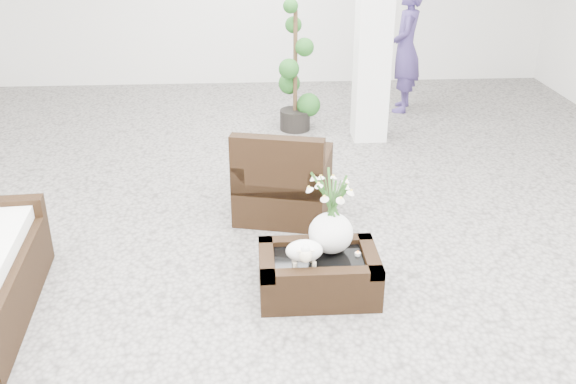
{
  "coord_description": "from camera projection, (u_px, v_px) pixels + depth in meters",
  "views": [
    {
      "loc": [
        -0.3,
        -4.78,
        2.81
      ],
      "look_at": [
        0.0,
        -0.1,
        0.62
      ],
      "focal_mm": 39.99,
      "sensor_mm": 36.0,
      "label": 1
    }
  ],
  "objects": [
    {
      "name": "ground",
      "position": [
        287.0,
        252.0,
        5.53
      ],
      "size": [
        11.0,
        11.0,
        0.0
      ],
      "primitive_type": "plane",
      "color": "gray",
      "rests_on": "ground"
    },
    {
      "name": "coffee_table",
      "position": [
        318.0,
        275.0,
        4.91
      ],
      "size": [
        0.9,
        0.6,
        0.31
      ],
      "primitive_type": "cube",
      "color": "black",
      "rests_on": "ground"
    },
    {
      "name": "sheep_figurine",
      "position": [
        304.0,
        253.0,
        4.7
      ],
      "size": [
        0.28,
        0.23,
        0.21
      ],
      "primitive_type": "ellipsoid",
      "color": "white",
      "rests_on": "coffee_table"
    },
    {
      "name": "planter_narcissus",
      "position": [
        332.0,
        204.0,
        4.77
      ],
      "size": [
        0.44,
        0.44,
        0.8
      ],
      "primitive_type": null,
      "color": "white",
      "rests_on": "coffee_table"
    },
    {
      "name": "tealight",
      "position": [
        358.0,
        253.0,
        4.87
      ],
      "size": [
        0.04,
        0.04,
        0.03
      ],
      "primitive_type": "cylinder",
      "color": "white",
      "rests_on": "coffee_table"
    },
    {
      "name": "armchair",
      "position": [
        284.0,
        170.0,
        6.04
      ],
      "size": [
        1.0,
        0.98,
        0.89
      ],
      "primitive_type": "cube",
      "rotation": [
        0.0,
        0.0,
        2.9
      ],
      "color": "black",
      "rests_on": "ground"
    },
    {
      "name": "topiary",
      "position": [
        295.0,
        68.0,
        8.07
      ],
      "size": [
        0.44,
        0.44,
        1.64
      ],
      "primitive_type": null,
      "color": "#1B4B18",
      "rests_on": "ground"
    },
    {
      "name": "shopper",
      "position": [
        406.0,
        49.0,
        8.82
      ],
      "size": [
        0.58,
        0.73,
        1.74
      ],
      "primitive_type": "imported",
      "rotation": [
        0.0,
        0.0,
        -1.86
      ],
      "color": "#40316E",
      "rests_on": "ground"
    }
  ]
}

